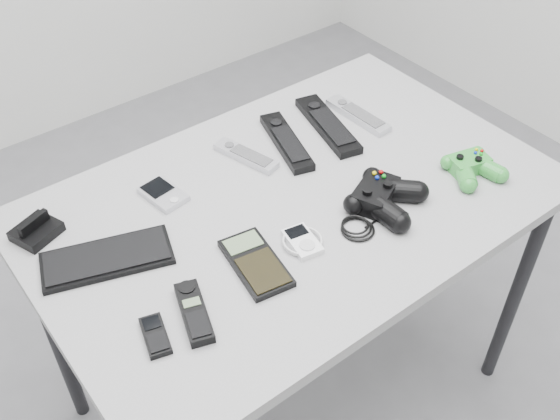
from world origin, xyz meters
TOP-DOWN VIEW (x-y plane):
  - floor at (0.00, 0.00)m, footprint 3.50×3.50m
  - desk at (0.02, 0.03)m, footprint 1.16×0.75m
  - pda_keyboard at (-0.39, 0.11)m, footprint 0.28×0.19m
  - dock_bracket at (-0.48, 0.26)m, footprint 0.11×0.10m
  - pda at (-0.20, 0.21)m, footprint 0.08×0.12m
  - remote_silver_a at (0.02, 0.21)m, footprint 0.09×0.18m
  - remote_black_a at (0.13, 0.19)m, footprint 0.12×0.24m
  - remote_black_b at (0.26, 0.18)m, footprint 0.12×0.27m
  - remote_silver_b at (0.35, 0.17)m, footprint 0.05×0.20m
  - mobile_phone at (-0.41, -0.12)m, footprint 0.06×0.10m
  - cordless_handset at (-0.33, -0.12)m, footprint 0.09×0.15m
  - calculator at (-0.16, -0.09)m, footprint 0.11×0.19m
  - mp3_player at (-0.05, -0.10)m, footprint 0.10×0.10m
  - controller_black at (0.17, -0.11)m, footprint 0.32×0.27m
  - controller_green at (0.41, -0.16)m, footprint 0.16×0.16m

SIDE VIEW (x-z plane):
  - floor at x=0.00m, z-range 0.00..0.00m
  - desk at x=0.02m, z-range 0.32..1.10m
  - mobile_phone at x=-0.41m, z-range 0.78..0.79m
  - pda_keyboard at x=-0.39m, z-range 0.78..0.80m
  - mp3_player at x=-0.05m, z-range 0.78..0.80m
  - pda at x=-0.20m, z-range 0.78..0.80m
  - calculator at x=-0.16m, z-range 0.78..0.80m
  - remote_silver_a at x=0.02m, z-range 0.78..0.80m
  - remote_silver_b at x=0.35m, z-range 0.78..0.80m
  - cordless_handset at x=-0.33m, z-range 0.78..0.80m
  - remote_black_a at x=0.13m, z-range 0.78..0.80m
  - remote_black_b at x=0.26m, z-range 0.78..0.80m
  - controller_green at x=0.41m, z-range 0.78..0.82m
  - dock_bracket at x=-0.48m, z-range 0.78..0.83m
  - controller_black at x=0.17m, z-range 0.78..0.83m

